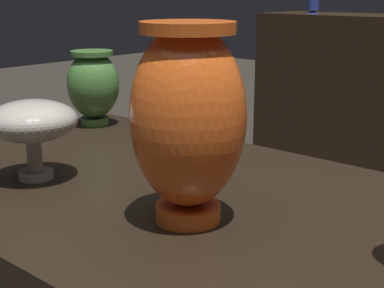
% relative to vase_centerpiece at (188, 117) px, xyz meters
% --- Properties ---
extents(vase_centerpiece, '(0.16, 0.16, 0.28)m').
position_rel_vase_centerpiece_xyz_m(vase_centerpiece, '(0.00, 0.00, 0.00)').
color(vase_centerpiece, '#E55B1E').
rests_on(vase_centerpiece, display_plinth).
extents(vase_left_accent, '(0.16, 0.16, 0.14)m').
position_rel_vase_centerpiece_xyz_m(vase_left_accent, '(-0.32, -0.04, -0.05)').
color(vase_left_accent, gray).
rests_on(vase_left_accent, display_plinth).
extents(vase_right_accent, '(0.12, 0.12, 0.18)m').
position_rel_vase_centerpiece_xyz_m(vase_right_accent, '(-0.57, 0.30, -0.05)').
color(vase_right_accent, '#477A38').
rests_on(vase_right_accent, display_plinth).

